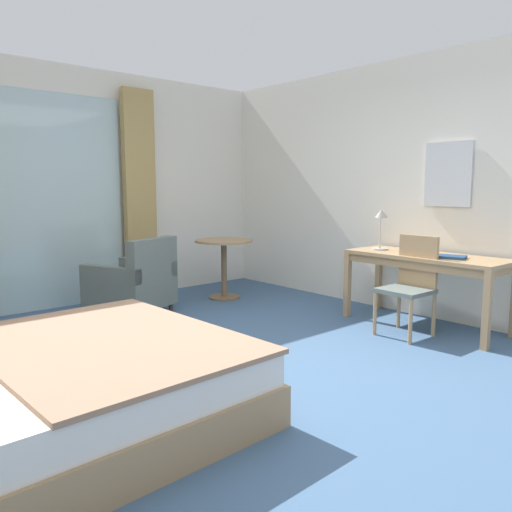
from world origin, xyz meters
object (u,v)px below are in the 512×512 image
Objects in this scene: bed at (40,392)px; armchair_by_window at (134,284)px; writing_desk at (426,263)px; desk_chair at (411,281)px; round_cafe_table at (224,255)px; desk_lamp at (381,222)px; closed_book at (447,257)px.

bed reaches higher than armchair_by_window.
writing_desk is 0.37m from desk_chair.
round_cafe_table is at bearing 35.83° from bed.
armchair_by_window is at bearing 123.93° from desk_chair.
bed is at bearing -174.50° from desk_lamp.
desk_lamp is 1.38× the size of closed_book.
closed_book is at bearing -108.03° from writing_desk.
writing_desk is 0.29m from closed_book.
bed is 3.32m from desk_chair.
armchair_by_window is 1.31× the size of round_cafe_table.
desk_lamp reaches higher than bed.
writing_desk is at bearing 8.28° from desk_chair.
armchair_by_window is at bearing 138.83° from desk_lamp.
bed is 2.23× the size of armchair_by_window.
desk_chair is 1.27× the size of round_cafe_table.
writing_desk is at bearing 54.50° from closed_book.
desk_lamp is 2.75m from armchair_by_window.
bed is 1.37× the size of writing_desk.
armchair_by_window is at bearing 108.22° from closed_book.
desk_chair is at bearing 123.37° from closed_book.
desk_lamp is (0.06, 0.58, 0.37)m from writing_desk.
desk_lamp is at bearing 5.50° from bed.
desk_chair is 2.42m from round_cafe_table.
round_cafe_table is (2.94, 2.12, 0.30)m from bed.
writing_desk is at bearing -95.51° from desk_lamp.
writing_desk is 1.63× the size of armchair_by_window.
round_cafe_table is (1.25, 0.01, 0.21)m from armchair_by_window.
bed is at bearing 154.73° from closed_book.
bed is at bearing -144.17° from round_cafe_table.
bed is 6.70× the size of closed_book.
closed_book is at bearing -7.80° from bed.
desk_lamp reaches higher than armchair_by_window.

